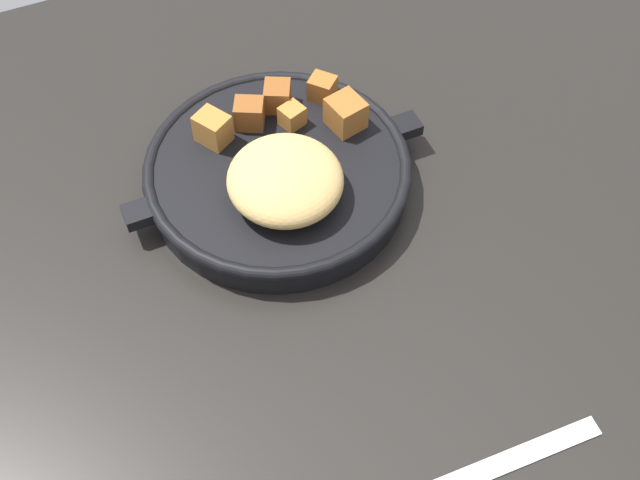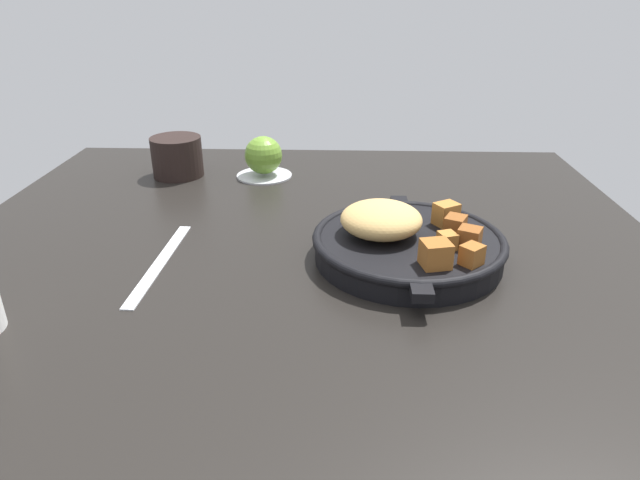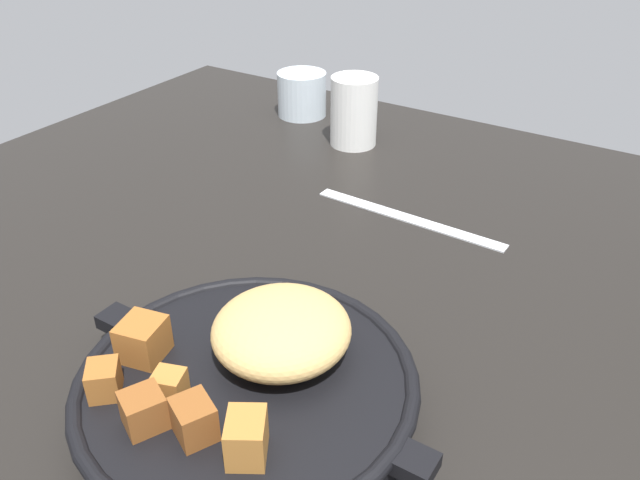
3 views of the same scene
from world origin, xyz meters
TOP-DOWN VIEW (x-y plane):
  - ground_plane at (0.00, 0.00)cm, footprint 110.04×100.38cm
  - cast_iron_skillet at (4.43, -13.55)cm, footprint 29.26×24.91cm
  - butter_knife at (2.04, 18.07)cm, footprint 22.79×2.31cm
  - water_glass_short at (-25.78, 38.50)cm, footprint 7.37×7.37cm
  - white_creamer_pitcher at (-13.65, 33.05)cm, footprint 6.34×6.34cm

SIDE VIEW (x-z plane):
  - ground_plane at x=0.00cm, z-range -2.40..0.00cm
  - butter_knife at x=2.04cm, z-range 0.00..0.36cm
  - cast_iron_skillet at x=4.43cm, z-range -1.17..6.27cm
  - water_glass_short at x=-25.78cm, z-range 0.00..6.55cm
  - white_creamer_pitcher at x=-13.65cm, z-range 0.00..9.40cm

